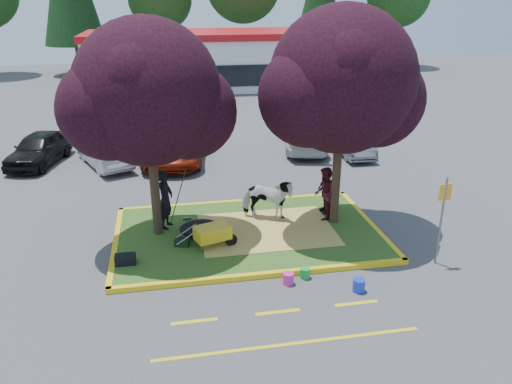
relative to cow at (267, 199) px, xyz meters
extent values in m
plane|color=#424244|center=(-0.76, -0.76, -0.88)|extent=(90.00, 90.00, 0.00)
cube|color=#2C4F18|center=(-0.76, -0.76, -0.80)|extent=(8.00, 5.00, 0.15)
cube|color=yellow|center=(-0.76, -3.34, -0.80)|extent=(8.30, 0.16, 0.15)
cube|color=yellow|center=(-0.76, 1.82, -0.80)|extent=(8.30, 0.16, 0.15)
cube|color=yellow|center=(-4.84, -0.76, -0.80)|extent=(0.16, 5.30, 0.15)
cube|color=yellow|center=(3.32, -0.76, -0.80)|extent=(0.16, 5.30, 0.15)
cube|color=#D2BC56|center=(-0.16, -0.76, -0.72)|extent=(4.20, 3.00, 0.01)
cylinder|color=black|center=(-3.56, -0.36, 1.03)|extent=(0.28, 0.28, 3.53)
sphere|color=black|center=(-3.56, -0.36, 3.68)|extent=(4.20, 4.20, 4.20)
sphere|color=black|center=(-2.41, -0.16, 3.05)|extent=(2.86, 2.86, 2.86)
sphere|color=black|center=(-4.61, -0.66, 3.30)|extent=(2.86, 2.86, 2.86)
cylinder|color=black|center=(2.14, -0.56, 1.12)|extent=(0.28, 0.28, 3.70)
sphere|color=black|center=(2.14, -0.56, 3.89)|extent=(4.40, 4.40, 4.40)
sphere|color=black|center=(3.35, -0.36, 3.23)|extent=(2.99, 2.99, 2.99)
sphere|color=black|center=(1.04, -0.86, 3.49)|extent=(2.99, 2.99, 2.99)
cube|color=yellow|center=(-2.76, -4.96, -0.88)|extent=(1.10, 0.12, 0.01)
cube|color=yellow|center=(-0.76, -4.96, -0.88)|extent=(1.10, 0.12, 0.01)
cube|color=yellow|center=(1.24, -4.96, -0.88)|extent=(1.10, 0.12, 0.01)
cube|color=yellow|center=(-0.76, -6.16, -0.88)|extent=(6.00, 0.10, 0.01)
cube|color=silver|center=(1.24, 27.24, 1.12)|extent=(20.00, 8.00, 4.00)
cube|color=#AD1215|center=(1.24, 27.24, 3.27)|extent=(20.40, 8.40, 0.50)
cube|color=black|center=(1.24, 23.19, 0.52)|extent=(19.00, 0.10, 1.60)
cylinder|color=black|center=(-10.76, 36.24, 1.08)|extent=(0.44, 0.44, 3.92)
cylinder|color=black|center=(-2.76, 37.74, 0.66)|extent=(0.44, 0.44, 3.08)
cylinder|color=black|center=(5.24, 36.74, 0.94)|extent=(0.44, 0.44, 3.64)
cylinder|color=black|center=(13.24, 37.24, 0.87)|extent=(0.44, 0.44, 3.50)
cylinder|color=black|center=(21.24, 36.24, 0.73)|extent=(0.44, 0.44, 3.22)
imported|color=white|center=(0.00, 0.00, 0.00)|extent=(1.89, 1.36, 1.46)
ellipsoid|color=black|center=(-2.27, -0.87, -0.45)|extent=(1.46, 1.14, 0.56)
imported|color=black|center=(-3.27, 0.05, 0.23)|extent=(0.67, 0.81, 1.91)
imported|color=#491420|center=(1.89, -0.25, 0.16)|extent=(0.96, 1.06, 1.78)
imported|color=black|center=(2.12, 0.28, -0.01)|extent=(0.61, 0.91, 1.43)
cylinder|color=black|center=(-1.41, -1.63, -0.55)|extent=(0.37, 0.18, 0.36)
cylinder|color=slate|center=(-2.32, -1.85, -0.60)|extent=(0.04, 0.04, 0.26)
cylinder|color=slate|center=(-2.32, -1.41, -0.60)|extent=(0.04, 0.04, 0.26)
cube|color=gold|center=(-1.97, -1.63, -0.25)|extent=(1.14, 0.89, 0.40)
cylinder|color=slate|center=(-2.72, -1.85, -0.23)|extent=(0.63, 0.24, 0.33)
cylinder|color=slate|center=(-2.72, -1.41, -0.23)|extent=(0.63, 0.24, 0.33)
cube|color=black|center=(-4.46, -2.17, -0.59)|extent=(0.57, 0.31, 0.29)
cube|color=black|center=(-2.86, -1.36, -0.62)|extent=(0.48, 0.38, 0.23)
cylinder|color=slate|center=(4.19, -3.46, 0.41)|extent=(0.06, 0.06, 2.58)
cube|color=gold|center=(4.19, -3.46, 1.29)|extent=(0.36, 0.04, 0.47)
cylinder|color=green|center=(0.32, -3.56, -0.73)|extent=(0.32, 0.32, 0.29)
cylinder|color=#D52F93|center=(-0.20, -3.76, -0.72)|extent=(0.36, 0.36, 0.32)
cylinder|color=#1A34D0|center=(1.50, -4.44, -0.71)|extent=(0.40, 0.40, 0.34)
imported|color=black|center=(-8.75, 8.11, -0.17)|extent=(2.67, 4.47, 1.42)
imported|color=#9D9EA4|center=(-5.86, 7.29, -0.22)|extent=(2.85, 4.22, 1.32)
imported|color=maroon|center=(-2.71, 7.59, -0.09)|extent=(3.48, 5.99, 1.57)
imported|color=silver|center=(3.65, 8.15, -0.16)|extent=(3.12, 5.29, 1.44)
imported|color=#53565A|center=(5.55, 6.87, -0.27)|extent=(1.36, 3.70, 1.21)
camera|label=1|loc=(-3.13, -14.79, 6.24)|focal=35.00mm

